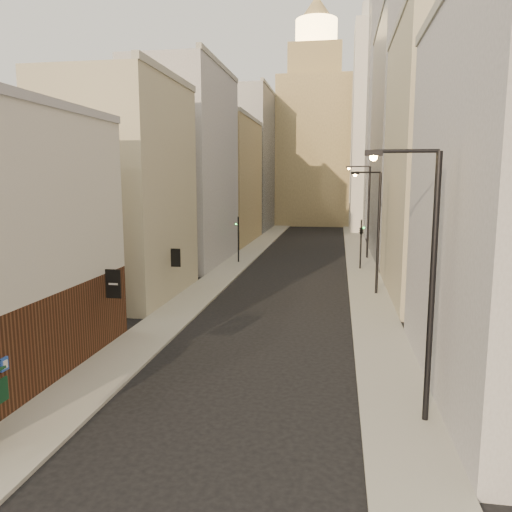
% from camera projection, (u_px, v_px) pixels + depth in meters
% --- Properties ---
extents(sidewalk_left, '(3.00, 140.00, 0.15)m').
position_uv_depth(sidewalk_left, '(257.00, 247.00, 65.93)').
color(sidewalk_left, gray).
rests_on(sidewalk_left, ground).
extents(sidewalk_right, '(3.00, 140.00, 0.15)m').
position_uv_depth(sidewalk_right, '(357.00, 249.00, 63.84)').
color(sidewalk_right, gray).
rests_on(sidewalk_right, ground).
extents(left_bldg_beige, '(8.00, 12.00, 16.00)m').
position_uv_depth(left_bldg_beige, '(122.00, 191.00, 37.33)').
color(left_bldg_beige, tan).
rests_on(left_bldg_beige, ground).
extents(left_bldg_grey, '(8.00, 16.00, 20.00)m').
position_uv_depth(left_bldg_grey, '(186.00, 169.00, 52.62)').
color(left_bldg_grey, gray).
rests_on(left_bldg_grey, ground).
extents(left_bldg_tan, '(8.00, 18.00, 17.00)m').
position_uv_depth(left_bldg_tan, '(224.00, 182.00, 70.41)').
color(left_bldg_tan, '#8B7950').
rests_on(left_bldg_tan, ground).
extents(left_bldg_wingrid, '(8.00, 20.00, 24.00)m').
position_uv_depth(left_bldg_wingrid, '(249.00, 162.00, 89.38)').
color(left_bldg_wingrid, gray).
rests_on(left_bldg_wingrid, ground).
extents(right_bldg_beige, '(8.00, 16.00, 20.00)m').
position_uv_depth(right_bldg_beige, '(448.00, 164.00, 37.07)').
color(right_bldg_beige, tan).
rests_on(right_bldg_beige, ground).
extents(right_bldg_wingrid, '(8.00, 20.00, 26.00)m').
position_uv_depth(right_bldg_wingrid, '(412.00, 142.00, 56.11)').
color(right_bldg_wingrid, gray).
rests_on(right_bldg_wingrid, ground).
extents(highrise, '(21.00, 23.00, 51.20)m').
position_uv_depth(highrise, '(429.00, 74.00, 80.52)').
color(highrise, gray).
rests_on(highrise, ground).
extents(clock_tower, '(14.00, 14.00, 44.90)m').
position_uv_depth(clock_tower, '(314.00, 135.00, 98.45)').
color(clock_tower, '#8B7950').
rests_on(clock_tower, ground).
extents(white_tower, '(8.00, 8.00, 41.50)m').
position_uv_depth(white_tower, '(377.00, 120.00, 82.88)').
color(white_tower, silver).
rests_on(white_tower, ground).
extents(streetlamp_near, '(2.60, 0.28, 9.92)m').
position_uv_depth(streetlamp_near, '(425.00, 272.00, 17.57)').
color(streetlamp_near, black).
rests_on(streetlamp_near, ground).
extents(streetlamp_mid, '(2.31, 1.21, 9.47)m').
position_uv_depth(streetlamp_mid, '(376.00, 226.00, 37.85)').
color(streetlamp_mid, black).
rests_on(streetlamp_mid, ground).
extents(streetlamp_far, '(2.72, 0.34, 10.36)m').
position_uv_depth(streetlamp_far, '(366.00, 206.00, 55.47)').
color(streetlamp_far, black).
rests_on(streetlamp_far, ground).
extents(traffic_light_left, '(0.53, 0.41, 5.00)m').
position_uv_depth(traffic_light_left, '(238.00, 232.00, 52.87)').
color(traffic_light_left, black).
rests_on(traffic_light_left, ground).
extents(traffic_light_right, '(0.63, 0.60, 5.00)m').
position_uv_depth(traffic_light_right, '(361.00, 231.00, 48.89)').
color(traffic_light_right, black).
rests_on(traffic_light_right, ground).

